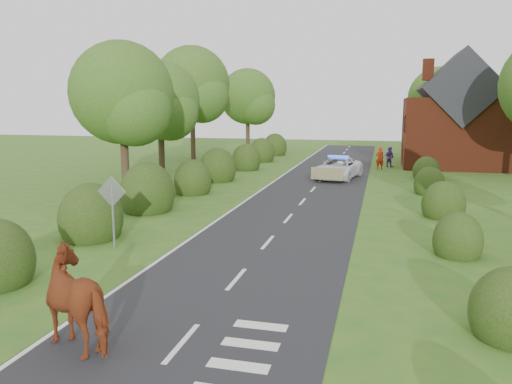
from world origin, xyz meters
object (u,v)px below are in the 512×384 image
(police_van, at_px, (338,168))
(pedestrian_red, at_px, (380,158))
(cow, at_px, (84,305))
(pedestrian_purple, at_px, (389,157))
(road_sign, at_px, (112,202))

(police_van, bearing_deg, pedestrian_red, 75.40)
(cow, height_order, pedestrian_purple, cow)
(cow, relative_size, pedestrian_purple, 1.45)
(road_sign, relative_size, police_van, 0.46)
(cow, bearing_deg, road_sign, -136.12)
(police_van, xyz_separation_m, pedestrian_red, (2.70, 5.76, 0.18))
(cow, bearing_deg, pedestrian_red, -171.73)
(road_sign, height_order, pedestrian_purple, road_sign)
(cow, distance_m, pedestrian_purple, 33.57)
(pedestrian_red, height_order, pedestrian_purple, pedestrian_red)
(police_van, bearing_deg, cow, -86.14)
(cow, relative_size, police_van, 0.44)
(pedestrian_purple, bearing_deg, road_sign, 103.91)
(police_van, relative_size, pedestrian_red, 3.08)
(road_sign, distance_m, police_van, 19.90)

